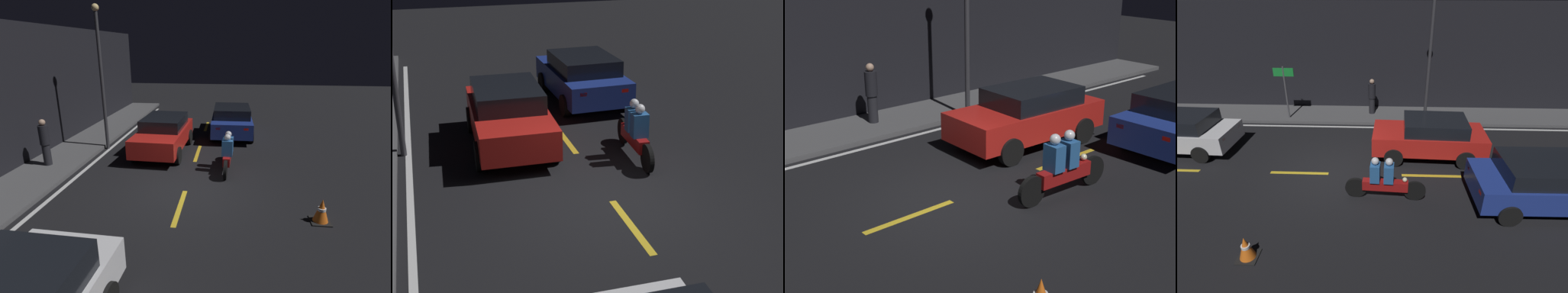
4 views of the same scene
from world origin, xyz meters
TOP-DOWN VIEW (x-y plane):
  - ground_plane at (0.00, 0.00)m, footprint 56.00×56.00m
  - lane_dash_c at (-1.00, 0.00)m, footprint 2.00×0.14m
  - lane_dash_d at (3.50, 0.00)m, footprint 2.00×0.14m
  - lane_dash_e at (8.00, 0.00)m, footprint 2.00×0.14m
  - lane_solid_kerb at (0.00, 3.83)m, footprint 25.20×0.14m
  - taxi_red at (3.55, 1.41)m, footprint 4.09×2.00m
  - sedan_blue at (6.45, -1.36)m, footprint 4.14×2.04m
  - motorcycle at (1.87, -1.24)m, footprint 2.40×0.40m

SIDE VIEW (x-z plane):
  - ground_plane at x=0.00m, z-range 0.00..0.00m
  - lane_solid_kerb at x=0.00m, z-range 0.00..0.01m
  - lane_dash_c at x=-1.00m, z-range 0.00..0.01m
  - lane_dash_d at x=3.50m, z-range 0.00..0.01m
  - lane_dash_e at x=8.00m, z-range 0.00..0.01m
  - motorcycle at x=1.87m, z-range -0.05..1.34m
  - sedan_blue at x=6.45m, z-range 0.05..1.52m
  - taxi_red at x=3.55m, z-range 0.06..1.54m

